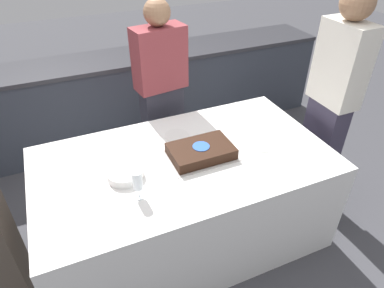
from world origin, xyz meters
TOP-DOWN VIEW (x-y plane):
  - ground_plane at (0.00, 0.00)m, footprint 14.00×14.00m
  - back_counter at (0.00, 1.63)m, footprint 4.40×0.58m
  - dining_table at (0.00, 0.00)m, footprint 1.99×1.11m
  - cake at (0.11, -0.02)m, footprint 0.46×0.32m
  - plate_stack at (-0.41, -0.04)m, footprint 0.23×0.23m
  - wine_glass at (-0.39, -0.24)m, footprint 0.06×0.06m
  - side_plate_near_cake at (0.05, 0.27)m, footprint 0.18×0.18m
  - side_plate_right_edge at (0.56, -0.08)m, footprint 0.18×0.18m
  - person_cutting_cake at (0.11, 0.77)m, footprint 0.44×0.26m
  - person_seated_right at (1.22, 0.00)m, footprint 0.23×0.37m

SIDE VIEW (x-z plane):
  - ground_plane at x=0.00m, z-range 0.00..0.00m
  - dining_table at x=0.00m, z-range 0.00..0.77m
  - back_counter at x=0.00m, z-range 0.00..0.92m
  - side_plate_near_cake at x=0.05m, z-range 0.77..0.78m
  - side_plate_right_edge at x=0.56m, z-range 0.77..0.78m
  - plate_stack at x=-0.41m, z-range 0.77..0.83m
  - cake at x=0.11m, z-range 0.77..0.85m
  - person_cutting_cake at x=0.11m, z-range 0.03..1.66m
  - wine_glass at x=-0.39m, z-range 0.80..0.99m
  - person_seated_right at x=1.22m, z-range 0.05..1.82m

